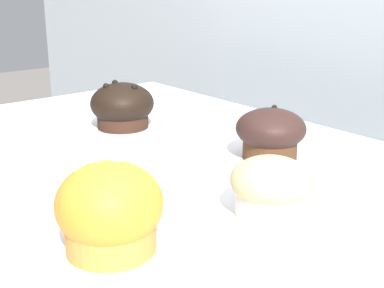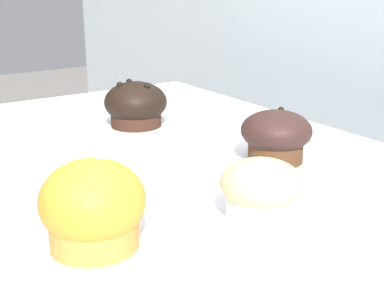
{
  "view_description": "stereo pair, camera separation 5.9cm",
  "coord_description": "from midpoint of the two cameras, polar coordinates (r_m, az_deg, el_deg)",
  "views": [
    {
      "loc": [
        0.56,
        -0.42,
        1.17
      ],
      "look_at": [
        0.06,
        -0.01,
        0.96
      ],
      "focal_mm": 50.0,
      "sensor_mm": 36.0,
      "label": 1
    },
    {
      "loc": [
        0.6,
        -0.38,
        1.17
      ],
      "look_at": [
        0.06,
        -0.01,
        0.96
      ],
      "focal_mm": 50.0,
      "sensor_mm": 36.0,
      "label": 2
    }
  ],
  "objects": [
    {
      "name": "muffin_back_left",
      "position": [
        0.52,
        -12.07,
        -7.06
      ],
      "size": [
        0.1,
        0.1,
        0.09
      ],
      "color": "#C98238",
      "rests_on": "display_counter"
    },
    {
      "name": "muffin_front_left",
      "position": [
        0.92,
        -9.28,
        3.93
      ],
      "size": [
        0.11,
        0.11,
        0.08
      ],
      "color": "#321D14",
      "rests_on": "display_counter"
    },
    {
      "name": "muffin_front_center",
      "position": [
        0.58,
        5.51,
        -4.64
      ],
      "size": [
        0.09,
        0.09,
        0.07
      ],
      "color": "silver",
      "rests_on": "display_counter"
    },
    {
      "name": "muffin_back_right",
      "position": [
        0.76,
        6.18,
        1.12
      ],
      "size": [
        0.1,
        0.1,
        0.07
      ],
      "color": "#472B18",
      "rests_on": "display_counter"
    }
  ]
}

